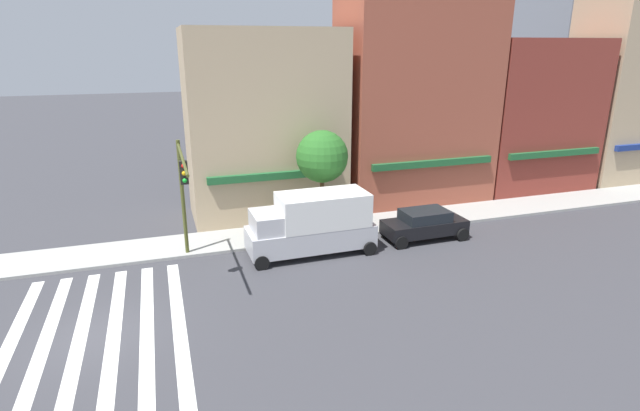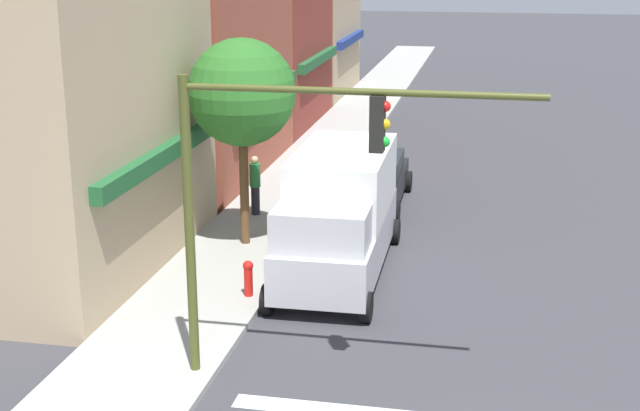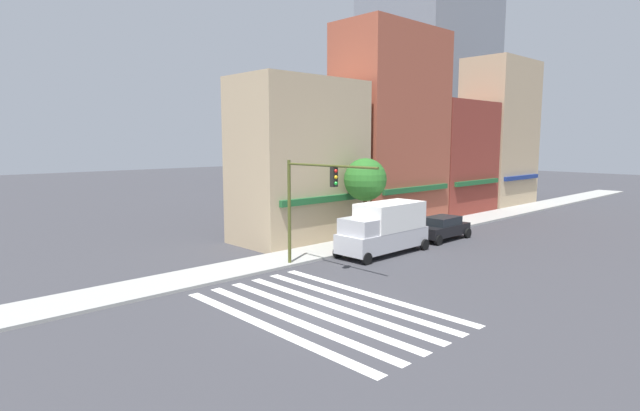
# 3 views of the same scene
# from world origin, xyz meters

# --- Properties ---
(traffic_signal) EXTENTS (0.32, 6.23, 5.70)m
(traffic_signal) POSITION_xyz_m (3.58, 4.81, 4.03)
(traffic_signal) COLOR #474C1E
(traffic_signal) RESTS_ON ground_plane
(box_truck_silver) EXTENTS (6.23, 2.42, 3.04)m
(box_truck_silver) POSITION_xyz_m (9.49, 4.70, 1.59)
(box_truck_silver) COLOR #B7B7BC
(box_truck_silver) RESTS_ON ground_plane
(sedan_black) EXTENTS (4.43, 2.02, 1.59)m
(sedan_black) POSITION_xyz_m (15.69, 4.70, 0.84)
(sedan_black) COLOR black
(sedan_black) RESTS_ON ground_plane
(pedestrian_green_top) EXTENTS (0.32, 0.32, 1.77)m
(pedestrian_green_top) POSITION_xyz_m (13.51, 7.92, 1.07)
(pedestrian_green_top) COLOR #23232D
(pedestrian_green_top) RESTS_ON sidewalk_left
(fire_hydrant) EXTENTS (0.24, 0.24, 0.84)m
(fire_hydrant) POSITION_xyz_m (7.30, 6.40, 0.61)
(fire_hydrant) COLOR red
(fire_hydrant) RESTS_ON sidewalk_left
(street_tree) EXTENTS (2.78, 2.78, 5.45)m
(street_tree) POSITION_xyz_m (10.92, 7.50, 4.19)
(street_tree) COLOR brown
(street_tree) RESTS_ON sidewalk_left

